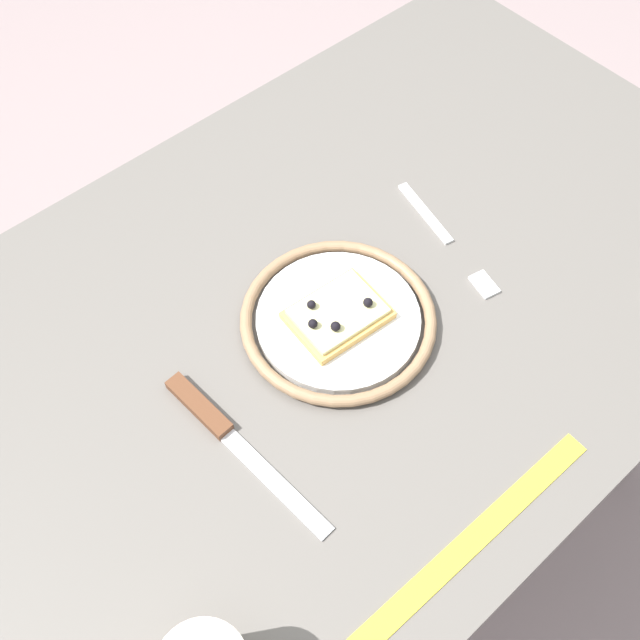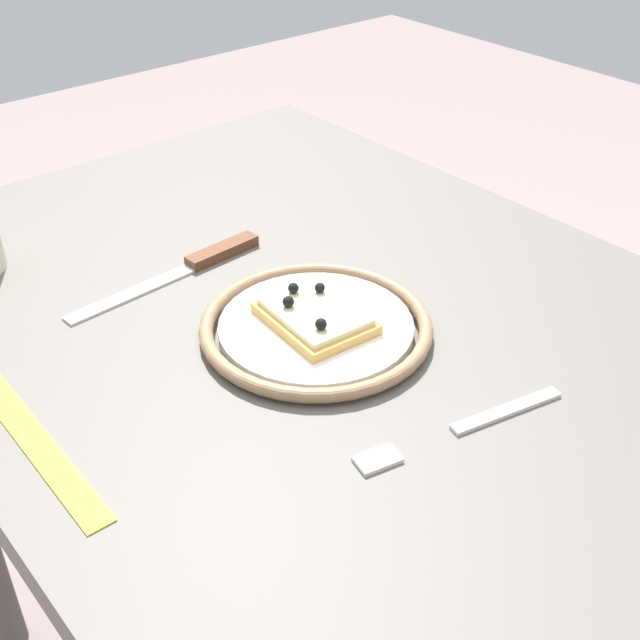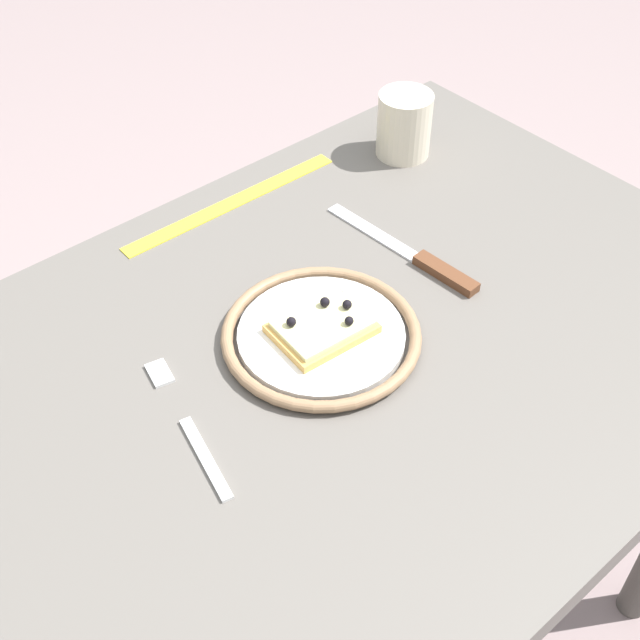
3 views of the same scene
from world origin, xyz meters
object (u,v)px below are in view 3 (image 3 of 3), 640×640
Objects in this scene: knife at (425,262)px; pizza_slice_near at (322,326)px; fork at (187,424)px; cup at (404,125)px; plate at (321,335)px; dining_table at (309,420)px; measuring_tape at (232,203)px.

pizza_slice_near is at bearing -175.21° from knife.
fork is 2.15× the size of cup.
pizza_slice_near is at bearing 6.75° from plate.
knife reaches higher than fork.
fork is at bearing 172.48° from dining_table.
measuring_tape is (0.26, 0.28, -0.00)m from fork.
dining_table is 4.65× the size of knife.
cup is at bearing 32.14° from pizza_slice_near.
knife is 0.37m from fork.
dining_table is at bearing -110.67° from measuring_tape.
plate is at bearing 0.98° from fork.
cup is (0.34, 0.21, 0.03)m from pizza_slice_near.
knife is at bearing 9.71° from dining_table.
plate reaches higher than dining_table.
dining_table is 0.17m from fork.
fork is (-0.15, 0.02, 0.09)m from dining_table.
dining_table is 0.12m from pizza_slice_near.
plate reaches higher than measuring_tape.
fork reaches higher than dining_table.
fork is (-0.37, -0.02, -0.00)m from knife.
knife is 0.72× the size of measuring_tape.
fork is 0.60× the size of measuring_tape.
fork is 0.56m from cup.
cup is 0.27m from measuring_tape.
dining_table is 9.97× the size of pizza_slice_near.
pizza_slice_near is 0.19m from fork.
plate is 0.28m from measuring_tape.
fork is at bearing -157.64° from cup.
cup reaches higher than fork.
knife is (0.18, 0.02, -0.02)m from pizza_slice_near.
cup is at bearing 22.36° from fork.
plate is 0.94× the size of knife.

